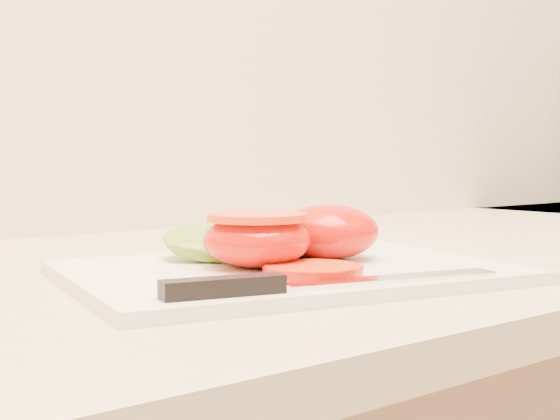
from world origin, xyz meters
TOP-DOWN VIEW (x-y plane):
  - cutting_board at (-0.65, 1.56)m, footprint 0.39×0.32m
  - tomato_half_dome at (-0.59, 1.57)m, footprint 0.09×0.09m
  - tomato_half_cut at (-0.67, 1.57)m, footprint 0.09×0.09m
  - tomato_slice_0 at (-0.66, 1.52)m, footprint 0.07×0.07m
  - lettuce_leaf_0 at (-0.65, 1.64)m, footprint 0.14×0.10m
  - lettuce_leaf_1 at (-0.60, 1.63)m, footprint 0.14×0.14m
  - knife at (-0.71, 1.47)m, footprint 0.26×0.08m

SIDE VIEW (x-z plane):
  - cutting_board at x=-0.65m, z-range 0.93..0.94m
  - tomato_slice_0 at x=-0.66m, z-range 0.94..0.95m
  - knife at x=-0.71m, z-range 0.94..0.95m
  - lettuce_leaf_0 at x=-0.65m, z-range 0.94..0.97m
  - lettuce_leaf_1 at x=-0.60m, z-range 0.94..0.97m
  - tomato_half_cut at x=-0.67m, z-range 0.94..0.99m
  - tomato_half_dome at x=-0.59m, z-range 0.94..0.99m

